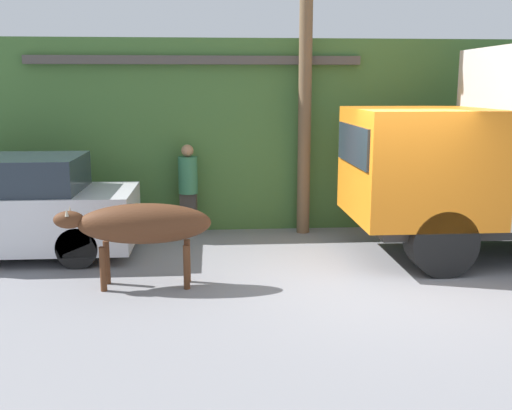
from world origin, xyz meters
The scene contains 7 objects.
ground_plane centered at (0.00, 0.00, 0.00)m, with size 60.00×60.00×0.00m, color gray.
hillside_embankment centered at (0.00, 6.15, 1.86)m, with size 32.00×5.05×3.71m.
building_backdrop centered at (-2.81, 4.83, 1.70)m, with size 6.28×2.70×3.38m.
brown_cow centered at (-3.52, 0.28, 0.91)m, with size 2.19×0.58×1.21m.
parked_suv centered at (-5.93, 2.03, 0.81)m, with size 4.23×1.78×1.69m.
pedestrian_on_hill centered at (-2.97, 3.30, 0.95)m, with size 0.41×0.41×1.74m.
utility_pole centered at (-0.75, 3.31, 3.35)m, with size 0.90×0.25×6.49m.
Camera 1 is at (-2.52, -8.01, 2.84)m, focal length 42.00 mm.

